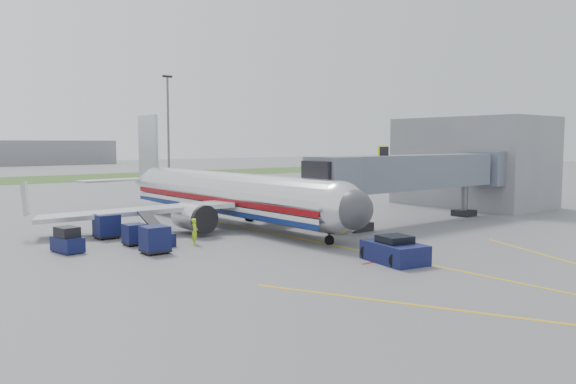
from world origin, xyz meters
TOP-DOWN VIEW (x-y plane):
  - ground at (0.00, 0.00)m, footprint 400.00×400.00m
  - grass_strip at (0.00, 90.00)m, footprint 300.00×25.00m
  - apron_markings at (0.00, -7.40)m, footprint 21.52×50.00m
  - airliner at (0.00, 15.25)m, footprint 32.10×35.67m
  - jet_bridge at (12.86, 5.00)m, footprint 25.30×4.00m
  - terminal at (30.00, 10.00)m, footprint 10.00×16.00m
  - light_mast_right at (25.00, 75.00)m, footprint 2.00×0.44m
  - pushback_tug at (-1.03, -4.80)m, footprint 3.08×4.28m
  - baggage_tug at (-15.29, 10.83)m, footprint 1.63×2.58m
  - baggage_cart_a at (-10.80, 10.51)m, footprint 1.39×1.39m
  - baggage_cart_b at (-11.24, 14.46)m, footprint 1.70×1.70m
  - baggage_cart_c at (-10.99, 6.85)m, footprint 1.70×1.70m
  - belt_loader at (-9.38, 9.98)m, footprint 1.64×4.43m
  - ground_power_cart at (4.72, 7.70)m, footprint 1.87×1.54m
  - ramp_worker at (-7.42, 7.94)m, footprint 0.76×0.82m

SIDE VIEW (x-z plane):
  - ground at x=0.00m, z-range 0.00..0.00m
  - apron_markings at x=0.00m, z-range 0.00..0.01m
  - grass_strip at x=0.00m, z-range 0.00..0.01m
  - belt_loader at x=-9.38m, z-range -0.54..1.59m
  - ground_power_cart at x=4.72m, z-range -0.01..1.27m
  - pushback_tug at x=-1.03m, z-range -0.13..1.49m
  - baggage_tug at x=-15.29m, z-range -0.10..1.58m
  - baggage_cart_a at x=-10.80m, z-range 0.01..1.51m
  - baggage_cart_c at x=-10.99m, z-range 0.02..1.80m
  - baggage_cart_b at x=-11.24m, z-range 0.02..1.83m
  - ramp_worker at x=-7.42m, z-range 0.00..1.88m
  - airliner at x=0.00m, z-range -2.48..7.77m
  - jet_bridge at x=12.86m, z-range 1.02..7.92m
  - terminal at x=30.00m, z-range 0.00..10.00m
  - light_mast_right at x=25.00m, z-range 0.58..20.98m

